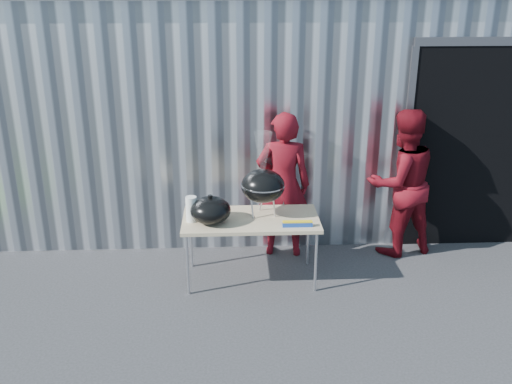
{
  "coord_description": "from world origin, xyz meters",
  "views": [
    {
      "loc": [
        -0.07,
        -4.89,
        3.24
      ],
      "look_at": [
        0.2,
        0.9,
        1.05
      ],
      "focal_mm": 40.0,
      "sensor_mm": 36.0,
      "label": 1
    }
  ],
  "objects_px": {
    "folding_table": "(251,221)",
    "kettle_grill": "(263,180)",
    "person_bystander": "(401,183)",
    "person_cook": "(283,185)"
  },
  "relations": [
    {
      "from": "folding_table",
      "to": "person_bystander",
      "type": "xyz_separation_m",
      "value": [
        1.85,
        0.62,
        0.2
      ]
    },
    {
      "from": "person_cook",
      "to": "person_bystander",
      "type": "distance_m",
      "value": 1.43
    },
    {
      "from": "folding_table",
      "to": "person_cook",
      "type": "xyz_separation_m",
      "value": [
        0.41,
        0.64,
        0.19
      ]
    },
    {
      "from": "kettle_grill",
      "to": "folding_table",
      "type": "bearing_deg",
      "value": -150.49
    },
    {
      "from": "folding_table",
      "to": "person_cook",
      "type": "distance_m",
      "value": 0.78
    },
    {
      "from": "folding_table",
      "to": "kettle_grill",
      "type": "bearing_deg",
      "value": 29.51
    },
    {
      "from": "person_cook",
      "to": "person_bystander",
      "type": "bearing_deg",
      "value": -175.25
    },
    {
      "from": "person_bystander",
      "to": "folding_table",
      "type": "bearing_deg",
      "value": 3.59
    },
    {
      "from": "folding_table",
      "to": "person_cook",
      "type": "relative_size",
      "value": 0.84
    },
    {
      "from": "folding_table",
      "to": "person_bystander",
      "type": "height_order",
      "value": "person_bystander"
    }
  ]
}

